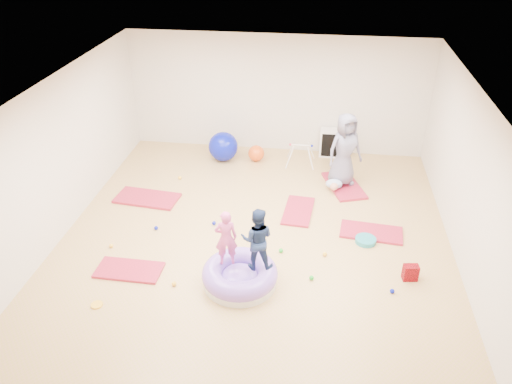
# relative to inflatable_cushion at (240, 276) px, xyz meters

# --- Properties ---
(room) EXTENTS (7.01, 8.01, 2.81)m
(room) POSITION_rel_inflatable_cushion_xyz_m (0.07, 1.09, 1.25)
(room) COLOR tan
(room) RESTS_ON ground
(gym_mat_front_left) EXTENTS (1.10, 0.56, 0.05)m
(gym_mat_front_left) POSITION_rel_inflatable_cushion_xyz_m (-1.88, 0.04, -0.13)
(gym_mat_front_left) COLOR #C2243A
(gym_mat_front_left) RESTS_ON ground
(gym_mat_mid_left) EXTENTS (1.34, 0.77, 0.05)m
(gym_mat_mid_left) POSITION_rel_inflatable_cushion_xyz_m (-2.32, 2.31, -0.12)
(gym_mat_mid_left) COLOR #C2243A
(gym_mat_mid_left) RESTS_ON ground
(gym_mat_center_back) EXTENTS (0.62, 1.11, 0.04)m
(gym_mat_center_back) POSITION_rel_inflatable_cushion_xyz_m (0.80, 2.25, -0.13)
(gym_mat_center_back) COLOR #C2243A
(gym_mat_center_back) RESTS_ON ground
(gym_mat_right) EXTENTS (1.18, 0.68, 0.05)m
(gym_mat_right) POSITION_rel_inflatable_cushion_xyz_m (2.19, 1.69, -0.13)
(gym_mat_right) COLOR #C2243A
(gym_mat_right) RESTS_ON ground
(gym_mat_rear_right) EXTENTS (0.99, 1.38, 0.05)m
(gym_mat_rear_right) POSITION_rel_inflatable_cushion_xyz_m (1.72, 3.39, -0.12)
(gym_mat_rear_right) COLOR #C2243A
(gym_mat_rear_right) RESTS_ON ground
(inflatable_cushion) EXTENTS (1.22, 1.22, 0.38)m
(inflatable_cushion) POSITION_rel_inflatable_cushion_xyz_m (0.00, 0.00, 0.00)
(inflatable_cushion) COLOR silver
(inflatable_cushion) RESTS_ON ground
(child_pink) EXTENTS (0.40, 0.31, 0.97)m
(child_pink) POSITION_rel_inflatable_cushion_xyz_m (-0.23, 0.11, 0.69)
(child_pink) COLOR #D74E91
(child_pink) RESTS_ON inflatable_cushion
(child_navy) EXTENTS (0.53, 0.41, 1.07)m
(child_navy) POSITION_rel_inflatable_cushion_xyz_m (0.27, 0.08, 0.74)
(child_navy) COLOR navy
(child_navy) RESTS_ON inflatable_cushion
(adult_caregiver) EXTENTS (0.92, 0.82, 1.58)m
(adult_caregiver) POSITION_rel_inflatable_cushion_xyz_m (1.66, 3.46, 0.69)
(adult_caregiver) COLOR slate
(adult_caregiver) RESTS_ON gym_mat_rear_right
(infant) EXTENTS (0.35, 0.36, 0.21)m
(infant) POSITION_rel_inflatable_cushion_xyz_m (1.49, 3.17, 0.01)
(infant) COLOR #A2B7DE
(infant) RESTS_ON gym_mat_rear_right
(ball_pit_balls) EXTENTS (4.90, 3.51, 0.08)m
(ball_pit_balls) POSITION_rel_inflatable_cushion_xyz_m (-0.27, 0.96, -0.11)
(ball_pit_balls) COLOR yellow
(ball_pit_balls) RESTS_ON ground
(exercise_ball_blue) EXTENTS (0.69, 0.69, 0.69)m
(exercise_ball_blue) POSITION_rel_inflatable_cushion_xyz_m (-1.10, 4.30, 0.20)
(exercise_ball_blue) COLOR #0811A2
(exercise_ball_blue) RESTS_ON ground
(exercise_ball_orange) EXTENTS (0.38, 0.38, 0.38)m
(exercise_ball_orange) POSITION_rel_inflatable_cushion_xyz_m (-0.32, 4.37, 0.04)
(exercise_ball_orange) COLOR #DF4F16
(exercise_ball_orange) RESTS_ON ground
(infant_play_gym) EXTENTS (0.66, 0.63, 0.51)m
(infant_play_gym) POSITION_rel_inflatable_cushion_xyz_m (0.72, 4.31, 0.19)
(infant_play_gym) COLOR silver
(infant_play_gym) RESTS_ON ground
(cube_shelf) EXTENTS (0.66, 0.33, 0.66)m
(cube_shelf) POSITION_rel_inflatable_cushion_xyz_m (1.47, 4.88, 0.18)
(cube_shelf) COLOR silver
(cube_shelf) RESTS_ON ground
(balance_disc) EXTENTS (0.37, 0.37, 0.08)m
(balance_disc) POSITION_rel_inflatable_cushion_xyz_m (2.07, 1.40, -0.11)
(balance_disc) COLOR teal
(balance_disc) RESTS_ON ground
(backpack) EXTENTS (0.26, 0.18, 0.28)m
(backpack) POSITION_rel_inflatable_cushion_xyz_m (2.72, 0.46, -0.01)
(backpack) COLOR #BE000D
(backpack) RESTS_ON ground
(yellow_toy) EXTENTS (0.18, 0.18, 0.03)m
(yellow_toy) POSITION_rel_inflatable_cushion_xyz_m (-2.08, -0.81, -0.14)
(yellow_toy) COLOR yellow
(yellow_toy) RESTS_ON ground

